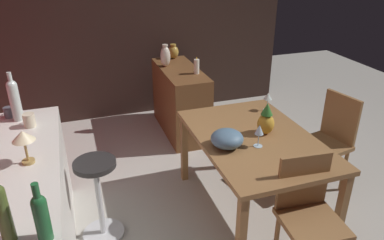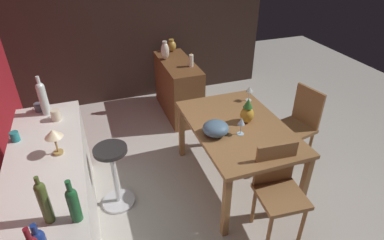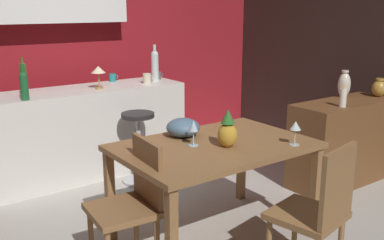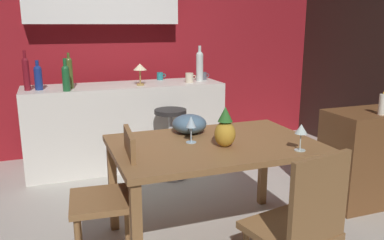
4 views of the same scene
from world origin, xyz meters
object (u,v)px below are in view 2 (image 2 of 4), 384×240
Objects in this scene: dining_table at (238,132)px; bar_stool at (114,175)px; counter_lamp at (54,135)px; chair_by_doorway at (298,123)px; vase_brass at (172,46)px; pillar_candle_tall at (191,61)px; wine_glass_left at (250,90)px; wine_bottle_clear at (43,97)px; cup_teal at (15,136)px; sideboard_cabinet at (178,88)px; vase_ceramic_ivory at (165,51)px; wine_bottle_green at (73,203)px; cup_cream at (56,115)px; wine_glass_right at (241,122)px; cup_slate at (38,107)px; chair_near_window at (278,188)px; fruit_bowl at (216,128)px; pineapple_centerpiece at (247,112)px; wine_bottle_olive at (44,201)px.

bar_stool is (0.09, 1.29, -0.28)m from dining_table.
bar_stool is 3.08× the size of counter_lamp.
chair_by_doorway is 4.08× the size of counter_lamp.
vase_brass is (2.04, 0.93, 0.39)m from chair_by_doorway.
counter_lamp reaches higher than pillar_candle_tall.
wine_bottle_clear reaches higher than wine_glass_left.
dining_table is 2.07m from cup_teal.
vase_ceramic_ivory is at bearing 40.39° from sideboard_cabinet.
wine_bottle_green is 2.56× the size of cup_cream.
wine_glass_left is 0.94× the size of wine_glass_right.
cup_cream is at bearing 136.30° from vase_brass.
dining_table is 7.17× the size of pillar_candle_tall.
bar_stool is 1.78× the size of wine_bottle_clear.
cup_slate is at bearing 84.15° from wine_glass_left.
cup_slate is at bearing 54.39° from chair_near_window.
cup_teal is at bearing 134.90° from vase_brass.
dining_table is at bearing 141.71° from wine_glass_left.
wine_bottle_green is at bearing 112.05° from chair_by_doorway.
wine_glass_right is 1.51× the size of cup_cream.
counter_lamp reaches higher than cup_slate.
vase_ceramic_ivory is (2.71, -1.31, -0.09)m from wine_bottle_green.
wine_glass_right is at bearing -107.16° from fruit_bowl.
wine_bottle_green reaches higher than vase_brass.
cup_cream is at bearing -149.32° from wine_bottle_clear.
sideboard_cabinet is at bearing -29.51° from wine_bottle_green.
wine_glass_right is 0.69× the size of vase_ceramic_ivory.
chair_by_doorway is at bearing -83.72° from pineapple_centerpiece.
vase_brass reaches higher than chair_near_window.
counter_lamp is 2.43m from vase_ceramic_ivory.
pineapple_centerpiece is at bearing -61.85° from wine_bottle_green.
cup_teal is 0.97× the size of cup_slate.
wine_glass_left is 2.13m from counter_lamp.
dining_table is 1.48× the size of chair_by_doorway.
wine_bottle_olive is (0.05, 0.16, 0.03)m from wine_bottle_green.
wine_glass_right is (0.56, 0.11, 0.38)m from chair_near_window.
pineapple_centerpiece is at bearing -94.41° from cup_teal.
wine_glass_right reaches higher than dining_table.
wine_bottle_olive reaches higher than fruit_bowl.
wine_glass_right is 0.97× the size of pillar_candle_tall.
wine_glass_right is at bearing 145.58° from wine_glass_left.
counter_lamp is 2.33m from pillar_candle_tall.
bar_stool is at bearing 87.79° from pineapple_centerpiece.
cup_slate is at bearing 120.00° from sideboard_cabinet.
vase_ceramic_ivory reaches higher than pillar_candle_tall.
pillar_candle_tall reaches higher than wine_glass_left.
wine_glass_left is 1.08m from pillar_candle_tall.
wine_bottle_green is at bearing 118.15° from pineapple_centerpiece.
chair_near_window is 1.26× the size of bar_stool.
wine_bottle_olive is (-0.82, 1.74, 0.41)m from dining_table.
chair_near_window is 5.10× the size of wine_glass_left.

